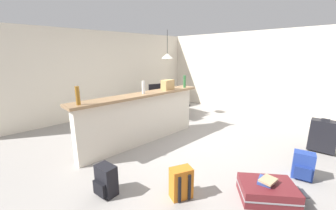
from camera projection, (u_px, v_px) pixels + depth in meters
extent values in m
cube|color=gray|center=(182.00, 141.00, 4.63)|extent=(13.00, 13.00, 0.05)
cube|color=silver|center=(109.00, 74.00, 6.44)|extent=(6.60, 0.10, 2.50)
cube|color=silver|center=(240.00, 73.00, 6.59)|extent=(0.10, 6.00, 2.50)
cube|color=silver|center=(142.00, 120.00, 4.36)|extent=(2.80, 0.20, 1.02)
cube|color=#93704C|center=(141.00, 95.00, 4.23)|extent=(2.96, 0.40, 0.05)
cylinder|color=#9E661E|center=(78.00, 96.00, 3.28)|extent=(0.07, 0.07, 0.30)
cylinder|color=silver|center=(143.00, 87.00, 4.21)|extent=(0.07, 0.07, 0.26)
cylinder|color=#2D6B38|center=(185.00, 81.00, 4.95)|extent=(0.06, 0.06, 0.29)
cube|color=tan|center=(168.00, 85.00, 4.67)|extent=(0.26, 0.18, 0.22)
cube|color=#332319|center=(166.00, 92.00, 6.25)|extent=(1.10, 0.80, 0.04)
cylinder|color=#332319|center=(162.00, 109.00, 5.77)|extent=(0.06, 0.06, 0.70)
cylinder|color=#332319|center=(185.00, 104.00, 6.44)|extent=(0.06, 0.06, 0.70)
cylinder|color=#332319|center=(147.00, 105.00, 6.25)|extent=(0.06, 0.06, 0.70)
cylinder|color=#332319|center=(170.00, 100.00, 6.91)|extent=(0.06, 0.06, 0.70)
cube|color=black|center=(180.00, 105.00, 5.92)|extent=(0.42, 0.42, 0.04)
cube|color=black|center=(176.00, 95.00, 5.99)|extent=(0.40, 0.06, 0.48)
cylinder|color=black|center=(180.00, 115.00, 5.75)|extent=(0.04, 0.04, 0.41)
cylinder|color=black|center=(188.00, 113.00, 5.96)|extent=(0.04, 0.04, 0.41)
cylinder|color=black|center=(172.00, 113.00, 5.99)|extent=(0.04, 0.04, 0.41)
cylinder|color=black|center=(180.00, 111.00, 6.19)|extent=(0.04, 0.04, 0.41)
cube|color=black|center=(152.00, 99.00, 6.78)|extent=(0.49, 0.49, 0.04)
cube|color=black|center=(155.00, 91.00, 6.56)|extent=(0.40, 0.13, 0.48)
cylinder|color=black|center=(155.00, 104.00, 7.05)|extent=(0.04, 0.04, 0.41)
cylinder|color=black|center=(146.00, 105.00, 6.89)|extent=(0.04, 0.04, 0.41)
cylinder|color=black|center=(159.00, 106.00, 6.78)|extent=(0.04, 0.04, 0.41)
cylinder|color=black|center=(150.00, 107.00, 6.62)|extent=(0.04, 0.04, 0.41)
cylinder|color=black|center=(167.00, 42.00, 5.86)|extent=(0.01, 0.01, 0.66)
cone|color=white|center=(167.00, 56.00, 5.95)|extent=(0.34, 0.34, 0.14)
sphere|color=white|center=(167.00, 59.00, 5.97)|extent=(0.07, 0.07, 0.07)
cube|color=maroon|center=(267.00, 191.00, 2.73)|extent=(0.80, 0.83, 0.22)
cube|color=gray|center=(267.00, 191.00, 2.73)|extent=(0.82, 0.85, 0.02)
cube|color=#2D2D33|center=(300.00, 193.00, 2.68)|extent=(0.23, 0.22, 0.02)
cube|color=black|center=(106.00, 180.00, 2.80)|extent=(0.22, 0.30, 0.42)
cube|color=black|center=(100.00, 189.00, 2.73)|extent=(0.09, 0.23, 0.19)
cube|color=black|center=(109.00, 176.00, 2.92)|extent=(0.03, 0.04, 0.36)
cube|color=black|center=(116.00, 180.00, 2.84)|extent=(0.03, 0.04, 0.36)
cube|color=black|center=(323.00, 136.00, 3.99)|extent=(0.30, 0.47, 0.60)
cylinder|color=black|center=(308.00, 147.00, 4.17)|extent=(0.04, 0.06, 0.06)
cylinder|color=black|center=(332.00, 153.00, 3.95)|extent=(0.04, 0.06, 0.06)
cube|color=#232328|center=(326.00, 120.00, 3.91)|extent=(0.06, 0.14, 0.04)
cube|color=#233D93|center=(303.00, 165.00, 3.16)|extent=(0.25, 0.32, 0.42)
cube|color=navy|center=(302.00, 173.00, 3.09)|extent=(0.11, 0.23, 0.19)
cube|color=black|center=(297.00, 162.00, 3.29)|extent=(0.03, 0.04, 0.36)
cube|color=black|center=(308.00, 165.00, 3.22)|extent=(0.03, 0.04, 0.36)
cube|color=orange|center=(181.00, 183.00, 2.73)|extent=(0.33, 0.27, 0.42)
cube|color=#AB5918|center=(177.00, 183.00, 2.85)|extent=(0.23, 0.14, 0.19)
cube|color=black|center=(189.00, 187.00, 2.68)|extent=(0.04, 0.04, 0.36)
cube|color=black|center=(180.00, 190.00, 2.62)|extent=(0.04, 0.04, 0.36)
cube|color=#334C99|center=(265.00, 181.00, 2.73)|extent=(0.25, 0.21, 0.04)
cube|color=tan|center=(268.00, 180.00, 2.69)|extent=(0.23, 0.18, 0.03)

